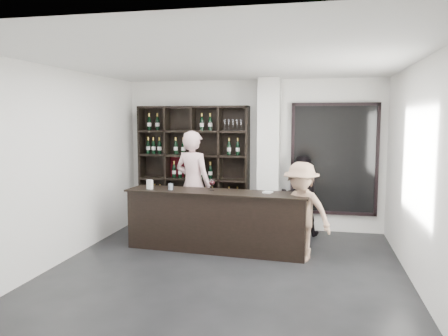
% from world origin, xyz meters
% --- Properties ---
extents(floor, '(5.00, 5.50, 0.01)m').
position_xyz_m(floor, '(0.00, 0.00, -0.01)').
color(floor, black).
rests_on(floor, ground).
extents(wine_shelf, '(2.20, 0.35, 2.40)m').
position_xyz_m(wine_shelf, '(-1.15, 2.57, 1.20)').
color(wine_shelf, black).
rests_on(wine_shelf, floor).
extents(structural_column, '(0.40, 0.40, 2.90)m').
position_xyz_m(structural_column, '(0.35, 2.47, 1.45)').
color(structural_column, silver).
rests_on(structural_column, floor).
extents(glass_panel, '(1.60, 0.08, 2.10)m').
position_xyz_m(glass_panel, '(1.55, 2.69, 1.40)').
color(glass_panel, black).
rests_on(glass_panel, floor).
extents(tasting_counter, '(3.00, 0.63, 0.99)m').
position_xyz_m(tasting_counter, '(-0.35, 1.10, 0.50)').
color(tasting_counter, black).
rests_on(tasting_counter, floor).
extents(taster_pink, '(0.82, 0.66, 1.94)m').
position_xyz_m(taster_pink, '(-0.96, 1.85, 0.97)').
color(taster_pink, beige).
rests_on(taster_pink, floor).
extents(taster_black, '(0.76, 0.62, 1.47)m').
position_xyz_m(taster_black, '(0.95, 2.40, 0.74)').
color(taster_black, black).
rests_on(taster_black, floor).
extents(customer, '(1.12, 0.91, 1.51)m').
position_xyz_m(customer, '(1.01, 0.91, 0.75)').
color(customer, '#9A785F').
rests_on(customer, floor).
extents(wine_glass, '(0.11, 0.11, 0.22)m').
position_xyz_m(wine_glass, '(-0.43, 1.11, 1.10)').
color(wine_glass, white).
rests_on(wine_glass, tasting_counter).
extents(spit_cup, '(0.08, 0.08, 0.11)m').
position_xyz_m(spit_cup, '(-1.12, 1.07, 1.04)').
color(spit_cup, silver).
rests_on(spit_cup, tasting_counter).
extents(napkin_stack, '(0.17, 0.17, 0.02)m').
position_xyz_m(napkin_stack, '(0.48, 1.11, 1.00)').
color(napkin_stack, white).
rests_on(napkin_stack, tasting_counter).
extents(card_stand, '(0.12, 0.09, 0.16)m').
position_xyz_m(card_stand, '(-1.48, 1.07, 1.06)').
color(card_stand, white).
rests_on(card_stand, tasting_counter).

